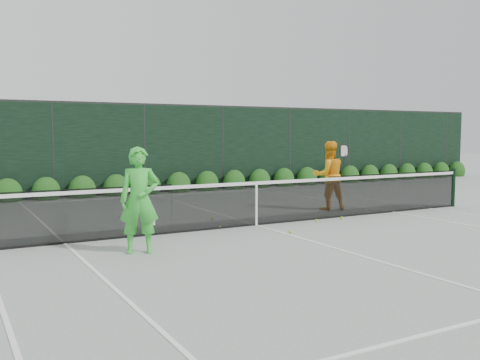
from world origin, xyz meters
TOP-DOWN VIEW (x-y plane):
  - ground at (0.00, 0.00)m, footprint 80.00×80.00m
  - tennis_net at (-0.02, 0.00)m, footprint 12.90×0.10m
  - player_woman at (-3.13, -1.39)m, footprint 0.77×0.62m
  - player_man at (2.95, 1.18)m, footprint 1.03×0.89m
  - court_lines at (0.00, 0.00)m, footprint 11.03×23.83m
  - windscreen_fence at (0.00, -2.71)m, footprint 32.00×21.07m
  - hedge_row at (-0.00, 7.15)m, footprint 31.66×0.65m
  - tennis_balls at (0.48, -0.10)m, footprint 3.17×2.41m

SIDE VIEW (x-z plane):
  - ground at x=0.00m, z-range 0.00..0.00m
  - court_lines at x=0.00m, z-range 0.00..0.01m
  - tennis_balls at x=0.48m, z-range 0.00..0.07m
  - hedge_row at x=0.00m, z-range -0.23..0.70m
  - tennis_net at x=-0.02m, z-range 0.00..1.07m
  - player_woman at x=-3.13m, z-range 0.00..1.81m
  - player_man at x=2.95m, z-range 0.00..1.83m
  - windscreen_fence at x=0.00m, z-range -0.02..3.04m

